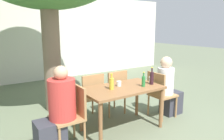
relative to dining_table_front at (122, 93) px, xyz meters
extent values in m
plane|color=#667056|center=(0.00, 0.00, -0.66)|extent=(30.00, 30.00, 0.00)
cube|color=silver|center=(0.00, 4.35, 0.74)|extent=(10.00, 0.08, 2.80)
cylinder|color=#7A6651|center=(-0.66, 1.57, 0.46)|extent=(0.36, 0.36, 2.25)
cube|color=brown|center=(0.00, 0.00, 0.07)|extent=(1.36, 0.78, 0.04)
cylinder|color=brown|center=(-0.62, -0.33, -0.30)|extent=(0.06, 0.06, 0.72)
cylinder|color=brown|center=(0.62, -0.33, -0.30)|extent=(0.06, 0.06, 0.72)
cylinder|color=brown|center=(-0.62, 0.33, -0.30)|extent=(0.06, 0.06, 0.72)
cylinder|color=brown|center=(0.62, 0.33, -0.30)|extent=(0.06, 0.06, 0.72)
cube|color=#A87A4C|center=(-1.00, 0.00, -0.22)|extent=(0.44, 0.44, 0.04)
cube|color=#A87A4C|center=(-0.80, 0.00, 0.02)|extent=(0.04, 0.44, 0.45)
cylinder|color=#A87A4C|center=(-1.19, 0.19, -0.45)|extent=(0.04, 0.04, 0.43)
cylinder|color=#A87A4C|center=(-0.81, 0.19, -0.45)|extent=(0.04, 0.04, 0.43)
cylinder|color=#A87A4C|center=(-0.81, -0.19, -0.45)|extent=(0.04, 0.04, 0.43)
cube|color=#A87A4C|center=(1.00, 0.00, -0.22)|extent=(0.44, 0.44, 0.04)
cube|color=#A87A4C|center=(0.80, 0.00, 0.02)|extent=(0.04, 0.44, 0.45)
cylinder|color=#A87A4C|center=(1.19, -0.19, -0.45)|extent=(0.04, 0.04, 0.43)
cylinder|color=#A87A4C|center=(1.19, 0.19, -0.45)|extent=(0.04, 0.04, 0.43)
cylinder|color=#A87A4C|center=(0.81, -0.19, -0.45)|extent=(0.04, 0.04, 0.43)
cylinder|color=#A87A4C|center=(0.81, 0.19, -0.45)|extent=(0.04, 0.04, 0.43)
cube|color=#A87A4C|center=(-0.27, 0.71, -0.22)|extent=(0.44, 0.44, 0.04)
cube|color=#A87A4C|center=(-0.27, 0.51, 0.02)|extent=(0.44, 0.04, 0.45)
cylinder|color=#A87A4C|center=(-0.08, 0.90, -0.45)|extent=(0.04, 0.04, 0.43)
cylinder|color=#A87A4C|center=(-0.46, 0.90, -0.45)|extent=(0.04, 0.04, 0.43)
cylinder|color=#A87A4C|center=(-0.08, 0.52, -0.45)|extent=(0.04, 0.04, 0.43)
cylinder|color=#A87A4C|center=(-0.46, 0.52, -0.45)|extent=(0.04, 0.04, 0.43)
cube|color=#A87A4C|center=(0.27, 0.71, -0.22)|extent=(0.44, 0.44, 0.04)
cube|color=#A87A4C|center=(0.27, 0.51, 0.02)|extent=(0.44, 0.04, 0.45)
cylinder|color=#A87A4C|center=(0.46, 0.90, -0.45)|extent=(0.04, 0.04, 0.43)
cylinder|color=#A87A4C|center=(0.08, 0.90, -0.45)|extent=(0.04, 0.04, 0.43)
cylinder|color=#A87A4C|center=(0.46, 0.52, -0.45)|extent=(0.04, 0.04, 0.43)
cylinder|color=#A87A4C|center=(0.08, 0.52, -0.45)|extent=(0.04, 0.04, 0.43)
cube|color=#383842|center=(-1.26, 0.00, -0.43)|extent=(0.40, 0.35, 0.46)
cylinder|color=#C63833|center=(-1.06, 0.00, 0.09)|extent=(0.39, 0.39, 0.58)
sphere|color=tan|center=(-1.06, 0.00, 0.48)|extent=(0.20, 0.20, 0.20)
cube|color=#383842|center=(1.26, 0.00, -0.43)|extent=(0.40, 0.29, 0.46)
cylinder|color=white|center=(1.06, 0.00, 0.06)|extent=(0.33, 0.33, 0.52)
sphere|color=beige|center=(1.06, 0.00, 0.42)|extent=(0.23, 0.23, 0.23)
cylinder|color=#287A38|center=(0.34, -0.16, 0.18)|extent=(0.06, 0.06, 0.18)
cylinder|color=#287A38|center=(0.34, -0.16, 0.31)|extent=(0.02, 0.02, 0.06)
cylinder|color=gold|center=(0.34, -0.16, 0.34)|extent=(0.03, 0.03, 0.01)
cylinder|color=#331923|center=(0.56, -0.13, 0.21)|extent=(0.07, 0.07, 0.22)
cylinder|color=#331923|center=(0.56, -0.13, 0.36)|extent=(0.03, 0.03, 0.08)
cylinder|color=gold|center=(0.56, -0.13, 0.40)|extent=(0.03, 0.03, 0.01)
cylinder|color=gold|center=(-0.21, 0.00, 0.19)|extent=(0.08, 0.08, 0.19)
cylinder|color=gold|center=(-0.21, 0.00, 0.32)|extent=(0.03, 0.03, 0.07)
cylinder|color=gold|center=(-0.21, 0.00, 0.35)|extent=(0.04, 0.04, 0.01)
cylinder|color=white|center=(0.60, -0.07, 0.15)|extent=(0.06, 0.06, 0.12)
cylinder|color=silver|center=(0.01, 0.10, 0.14)|extent=(0.08, 0.08, 0.09)
camera|label=1|loc=(-2.11, -2.87, 1.12)|focal=35.00mm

